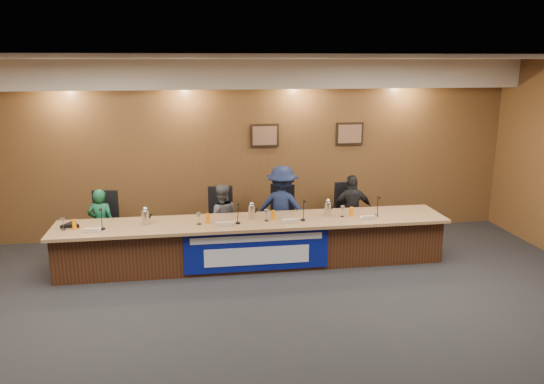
{
  "coord_description": "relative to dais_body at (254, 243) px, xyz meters",
  "views": [
    {
      "loc": [
        -0.93,
        -5.52,
        3.18
      ],
      "look_at": [
        0.31,
        2.47,
        1.16
      ],
      "focal_mm": 35.0,
      "sensor_mm": 36.0,
      "label": 1
    }
  ],
  "objects": [
    {
      "name": "floor",
      "position": [
        0.0,
        -2.4,
        -0.35
      ],
      "size": [
        10.0,
        10.0,
        0.0
      ],
      "primitive_type": "plane",
      "color": "black",
      "rests_on": "ground"
    },
    {
      "name": "ceiling",
      "position": [
        0.0,
        -2.4,
        2.85
      ],
      "size": [
        10.0,
        8.0,
        0.04
      ],
      "primitive_type": "cube",
      "color": "silver",
      "rests_on": "wall_back"
    },
    {
      "name": "wall_back",
      "position": [
        0.0,
        1.6,
        1.25
      ],
      "size": [
        10.0,
        0.04,
        3.2
      ],
      "primitive_type": "cube",
      "color": "brown",
      "rests_on": "floor"
    },
    {
      "name": "soffit",
      "position": [
        0.0,
        1.35,
        2.6
      ],
      "size": [
        10.0,
        0.5,
        0.5
      ],
      "primitive_type": "cube",
      "color": "beige",
      "rests_on": "wall_back"
    },
    {
      "name": "dais_body",
      "position": [
        0.0,
        0.0,
        0.0
      ],
      "size": [
        6.0,
        0.8,
        0.7
      ],
      "primitive_type": "cube",
      "color": "#412111",
      "rests_on": "floor"
    },
    {
      "name": "dais_top",
      "position": [
        0.0,
        -0.05,
        0.38
      ],
      "size": [
        6.1,
        0.95,
        0.05
      ],
      "primitive_type": "cube",
      "color": "#966E47",
      "rests_on": "dais_body"
    },
    {
      "name": "banner",
      "position": [
        0.0,
        -0.41,
        0.03
      ],
      "size": [
        2.2,
        0.02,
        0.65
      ],
      "primitive_type": "cube",
      "color": "navy",
      "rests_on": "dais_body"
    },
    {
      "name": "banner_text_upper",
      "position": [
        0.0,
        -0.43,
        0.23
      ],
      "size": [
        2.0,
        0.01,
        0.1
      ],
      "primitive_type": "cube",
      "color": "silver",
      "rests_on": "banner"
    },
    {
      "name": "banner_text_lower",
      "position": [
        0.0,
        -0.43,
        -0.05
      ],
      "size": [
        1.6,
        0.01,
        0.28
      ],
      "primitive_type": "cube",
      "color": "silver",
      "rests_on": "banner"
    },
    {
      "name": "wall_photo_left",
      "position": [
        0.4,
        1.57,
        1.5
      ],
      "size": [
        0.52,
        0.04,
        0.42
      ],
      "primitive_type": "cube",
      "color": "black",
      "rests_on": "wall_back"
    },
    {
      "name": "wall_photo_right",
      "position": [
        2.0,
        1.57,
        1.5
      ],
      "size": [
        0.52,
        0.04,
        0.42
      ],
      "primitive_type": "cube",
      "color": "black",
      "rests_on": "wall_back"
    },
    {
      "name": "panelist_a",
      "position": [
        -2.42,
        0.64,
        0.24
      ],
      "size": [
        0.47,
        0.35,
        1.18
      ],
      "primitive_type": "imported",
      "rotation": [
        0.0,
        0.0,
        2.97
      ],
      "color": "#145335",
      "rests_on": "floor"
    },
    {
      "name": "panelist_b",
      "position": [
        -0.47,
        0.64,
        0.24
      ],
      "size": [
        0.58,
        0.46,
        1.18
      ],
      "primitive_type": "imported",
      "rotation": [
        0.0,
        0.0,
        3.13
      ],
      "color": "#4D4D51",
      "rests_on": "floor"
    },
    {
      "name": "panelist_c",
      "position": [
        0.57,
        0.64,
        0.38
      ],
      "size": [
        1.08,
        0.85,
        1.46
      ],
      "primitive_type": "imported",
      "rotation": [
        0.0,
        0.0,
        2.77
      ],
      "color": "#121C3E",
      "rests_on": "floor"
    },
    {
      "name": "panelist_d",
      "position": [
        1.8,
        0.64,
        0.28
      ],
      "size": [
        0.76,
        0.35,
        1.27
      ],
      "primitive_type": "imported",
      "rotation": [
        0.0,
        0.0,
        3.09
      ],
      "color": "black",
      "rests_on": "floor"
    },
    {
      "name": "office_chair_a",
      "position": [
        -2.42,
        0.74,
        0.13
      ],
      "size": [
        0.55,
        0.55,
        0.08
      ],
      "primitive_type": "cube",
      "rotation": [
        0.0,
        0.0,
        -0.17
      ],
      "color": "black",
      "rests_on": "floor"
    },
    {
      "name": "office_chair_b",
      "position": [
        -0.47,
        0.74,
        0.13
      ],
      "size": [
        0.5,
        0.5,
        0.08
      ],
      "primitive_type": "cube",
      "rotation": [
        0.0,
        0.0,
        -0.04
      ],
      "color": "black",
      "rests_on": "floor"
    },
    {
      "name": "office_chair_c",
      "position": [
        0.57,
        0.74,
        0.13
      ],
      "size": [
        0.59,
        0.59,
        0.08
      ],
      "primitive_type": "cube",
      "rotation": [
        0.0,
        0.0,
        -0.28
      ],
      "color": "black",
      "rests_on": "floor"
    },
    {
      "name": "office_chair_d",
      "position": [
        1.8,
        0.74,
        0.13
      ],
      "size": [
        0.53,
        0.53,
        0.08
      ],
      "primitive_type": "cube",
      "rotation": [
        0.0,
        0.0,
        0.12
      ],
      "color": "black",
      "rests_on": "floor"
    },
    {
      "name": "nameplate_a",
      "position": [
        -2.4,
        -0.31,
        0.45
      ],
      "size": [
        0.24,
        0.08,
        0.1
      ],
      "primitive_type": "cube",
      "rotation": [
        0.31,
        0.0,
        0.0
      ],
      "color": "white",
      "rests_on": "dais_top"
    },
    {
      "name": "microphone_a",
      "position": [
        -2.26,
        -0.16,
        0.41
      ],
      "size": [
        0.07,
        0.07,
        0.02
      ],
      "primitive_type": "cylinder",
      "color": "black",
      "rests_on": "dais_top"
    },
    {
      "name": "juice_glass_a",
      "position": [
        -2.68,
        -0.1,
        0.47
      ],
      "size": [
        0.06,
        0.06,
        0.15
      ],
      "primitive_type": "cylinder",
      "color": "orange",
      "rests_on": "dais_top"
    },
    {
      "name": "water_glass_a",
      "position": [
        -2.83,
        -0.1,
        0.49
      ],
      "size": [
        0.08,
        0.08,
        0.18
      ],
      "primitive_type": "cylinder",
      "color": "silver",
      "rests_on": "dais_top"
    },
    {
      "name": "nameplate_b",
      "position": [
        -0.46,
        -0.3,
        0.45
      ],
      "size": [
        0.24,
        0.08,
        0.1
      ],
      "primitive_type": "cube",
      "rotation": [
        0.31,
        0.0,
        0.0
      ],
      "color": "white",
      "rests_on": "dais_top"
    },
    {
      "name": "microphone_b",
      "position": [
        -0.26,
        -0.18,
        0.41
      ],
      "size": [
        0.07,
        0.07,
        0.02
      ],
      "primitive_type": "cylinder",
      "color": "black",
      "rests_on": "dais_top"
    },
    {
      "name": "juice_glass_b",
      "position": [
        -0.72,
        -0.09,
        0.47
      ],
      "size": [
        0.06,
        0.06,
        0.15
      ],
      "primitive_type": "cylinder",
      "color": "orange",
      "rests_on": "dais_top"
    },
    {
      "name": "water_glass_b",
      "position": [
        -0.85,
        -0.13,
        0.49
      ],
      "size": [
        0.08,
        0.08,
        0.18
      ],
      "primitive_type": "cylinder",
      "color": "silver",
      "rests_on": "dais_top"
    },
    {
      "name": "nameplate_c",
      "position": [
        0.55,
        -0.3,
        0.45
      ],
      "size": [
        0.24,
        0.08,
        0.1
      ],
      "primitive_type": "cube",
      "rotation": [
        0.31,
        0.0,
        0.0
      ],
      "color": "white",
      "rests_on": "dais_top"
    },
    {
      "name": "microphone_c",
      "position": [
        0.76,
        -0.17,
        0.41
      ],
      "size": [
        0.07,
        0.07,
        0.02
      ],
      "primitive_type": "cylinder",
      "color": "black",
      "rests_on": "dais_top"
    },
    {
      "name": "juice_glass_c",
      "position": [
        0.3,
        -0.07,
        0.47
      ],
      "size": [
        0.06,
        0.06,
        0.15
      ],
      "primitive_type": "cylinder",
      "color": "orange",
      "rests_on": "dais_top"
    },
    {
      "name": "water_glass_c",
      "position": [
        0.19,
        -0.11,
        0.49
      ],
      "size": [
        0.08,
        0.08,
        0.18
      ],
      "primitive_type": "cylinder",
      "color": "silver",
      "rests_on": "dais_top"
    },
    {
      "name": "nameplate_d",
      "position": [
        1.78,
        -0.32,
        0.45
      ],
      "size": [
        0.24,
        0.08,
        0.1
      ],
      "primitive_type": "cube",
      "rotation": [
        0.31,
        0.0,
        0.0
      ],
      "color": "white",
      "rests_on": "dais_top"
    },
    {
      "name": "microphone_d",
      "position": [
        1.97,
        -0.13,
        0.41
      ],
      "size": [
        0.07,
        0.07,
        0.02
      ],
      "primitive_type": "cylinder",
      "color": "black",
      "rests_on": "dais_top"
    },
    {
      "name": "juice_glass_d",
      "position": [
        1.57,
        -0.07,
        0.47
      ],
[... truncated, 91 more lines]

